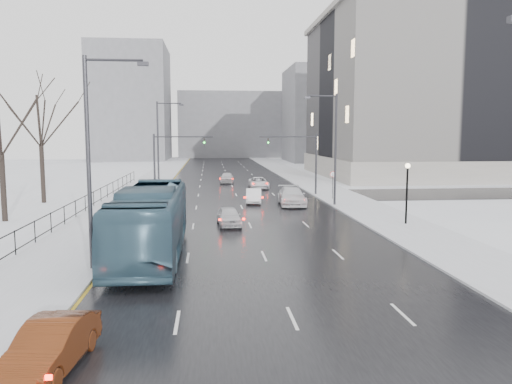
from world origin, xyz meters
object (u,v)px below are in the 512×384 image
object	(u,v)px
streetlight_l_far	(160,142)
bus	(151,221)
mast_signal_left	(165,157)
sedan_left_near	(51,346)
no_uturn_sign	(333,177)
tree_park_d	(5,223)
mast_signal_right	(306,157)
tree_park_e	(44,204)
lamppost_r_mid	(407,184)
sedan_center_far	(227,178)
sedan_right_near	(254,196)
sedan_right_cross	(259,183)
sedan_right_far	(292,196)
streetlight_r_mid	(333,144)
sedan_center_near	(229,216)
streetlight_l_near	(93,152)

from	to	relation	value
streetlight_l_far	bus	bearing A→B (deg)	-85.65
mast_signal_left	sedan_left_near	size ratio (longest dim) A/B	1.59
no_uturn_sign	tree_park_d	bearing A→B (deg)	-159.68
mast_signal_right	tree_park_e	bearing A→B (deg)	-171.10
tree_park_d	lamppost_r_mid	size ratio (longest dim) A/B	2.92
mast_signal_right	sedan_center_far	bearing A→B (deg)	119.19
bus	sedan_right_near	bearing A→B (deg)	69.96
mast_signal_right	no_uturn_sign	distance (m)	4.77
tree_park_e	bus	world-z (taller)	tree_park_e
lamppost_r_mid	sedan_right_cross	bearing A→B (deg)	107.61
sedan_right_cross	sedan_left_near	bearing A→B (deg)	-102.76
sedan_right_cross	sedan_right_far	world-z (taller)	sedan_right_far
bus	sedan_right_near	distance (m)	21.25
tree_park_d	sedan_center_far	bearing A→B (deg)	58.30
sedan_right_near	sedan_right_cross	size ratio (longest dim) A/B	0.85
tree_park_d	streetlight_l_far	bearing A→B (deg)	61.85
streetlight_l_far	lamppost_r_mid	world-z (taller)	streetlight_l_far
streetlight_r_mid	sedan_center_near	world-z (taller)	streetlight_r_mid
mast_signal_left	streetlight_l_far	bearing A→B (deg)	101.87
sedan_center_far	sedan_right_cross	bearing A→B (deg)	-58.40
streetlight_l_far	lamppost_r_mid	size ratio (longest dim) A/B	2.34
lamppost_r_mid	mast_signal_right	size ratio (longest dim) A/B	0.66
tree_park_e	sedan_center_near	bearing A→B (deg)	-37.62
mast_signal_right	sedan_left_near	distance (m)	40.99
tree_park_d	lamppost_r_mid	world-z (taller)	tree_park_d
sedan_left_near	sedan_right_far	xyz separation A→B (m)	(11.81, 30.98, 0.14)
streetlight_l_far	sedan_right_far	size ratio (longest dim) A/B	1.77
mast_signal_right	sedan_center_near	bearing A→B (deg)	-117.58
tree_park_e	no_uturn_sign	world-z (taller)	tree_park_e
sedan_right_near	streetlight_l_near	bearing A→B (deg)	-107.37
streetlight_l_far	sedan_right_near	bearing A→B (deg)	-44.86
streetlight_l_near	sedan_right_far	distance (m)	24.87
lamppost_r_mid	bus	distance (m)	18.50
streetlight_r_mid	bus	xyz separation A→B (m)	(-14.10, -17.38, -3.73)
bus	streetlight_l_near	bearing A→B (deg)	-130.49
lamppost_r_mid	sedan_right_far	xyz separation A→B (m)	(-6.39, 10.80, -2.08)
bus	sedan_center_near	world-z (taller)	bus
streetlight_r_mid	sedan_right_cross	world-z (taller)	streetlight_r_mid
sedan_right_far	sedan_center_far	world-z (taller)	sedan_right_far
streetlight_l_far	sedan_center_far	world-z (taller)	streetlight_l_far
sedan_center_far	streetlight_r_mid	bearing A→B (deg)	-64.01
streetlight_l_near	bus	size ratio (longest dim) A/B	0.75
mast_signal_left	streetlight_l_near	bearing A→B (deg)	-91.72
sedan_right_near	sedan_center_far	bearing A→B (deg)	100.71
streetlight_l_near	sedan_center_far	bearing A→B (deg)	79.66
sedan_left_near	no_uturn_sign	bearing A→B (deg)	71.65
tree_park_d	sedan_right_near	distance (m)	20.95
mast_signal_left	sedan_center_near	xyz separation A→B (m)	(5.84, -16.88, -3.41)
tree_park_e	mast_signal_right	bearing A→B (deg)	8.90
tree_park_d	streetlight_r_mid	distance (m)	27.24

